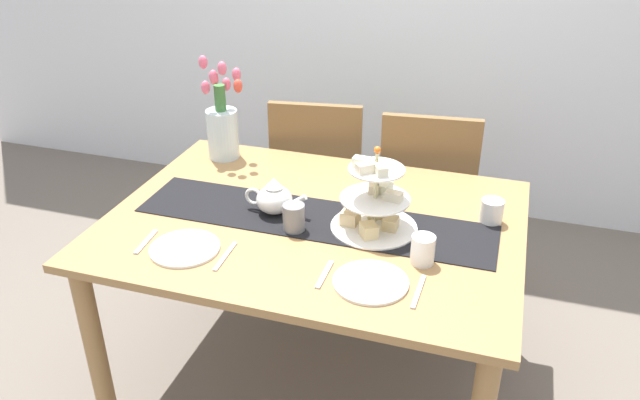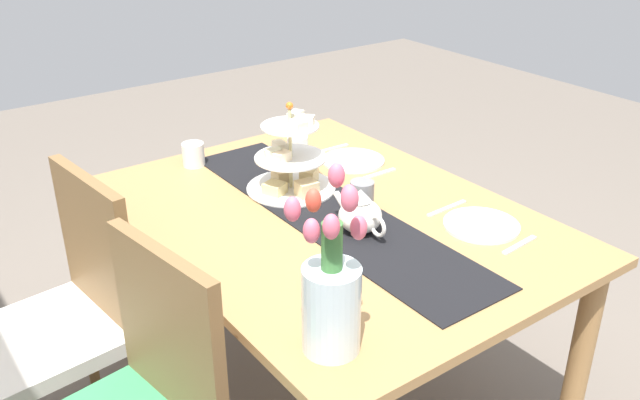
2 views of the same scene
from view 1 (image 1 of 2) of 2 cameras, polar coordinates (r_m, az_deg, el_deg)
name	(u,v)px [view 1 (image 1 of 2)]	position (r m, az deg, el deg)	size (l,w,h in m)	color
ground_plane	(315,372)	(2.67, -0.48, -15.28)	(8.00, 8.00, 0.00)	#6B6056
dining_table	(314,242)	(2.29, -0.54, -3.82)	(1.45, 1.07, 0.72)	#A37747
chair_left	(319,176)	(3.04, -0.07, 2.16)	(0.48, 0.48, 0.91)	brown
chair_right	(427,191)	(2.95, 9.65, 0.79)	(0.46, 0.46, 0.91)	brown
table_runner	(314,219)	(2.23, -0.57, -1.72)	(1.28, 0.29, 0.00)	black
tiered_cake_stand	(374,205)	(2.14, 4.87, -0.44)	(0.30, 0.30, 0.30)	beige
teapot	(274,198)	(2.26, -4.19, 0.16)	(0.24, 0.13, 0.14)	white
tulip_vase	(222,125)	(2.70, -8.84, 6.73)	(0.20, 0.15, 0.43)	silver
cream_jug	(492,211)	(2.28, 15.29, -0.98)	(0.08, 0.08, 0.09)	white
dinner_plate_left	(185,248)	(2.11, -12.14, -4.29)	(0.23, 0.23, 0.01)	white
fork_left	(146,242)	(2.18, -15.48, -3.66)	(0.02, 0.15, 0.01)	silver
knife_left	(225,256)	(2.05, -8.57, -5.05)	(0.01, 0.17, 0.01)	silver
dinner_plate_right	(371,282)	(1.91, 4.61, -7.42)	(0.23, 0.23, 0.01)	white
fork_right	(325,274)	(1.94, 0.42, -6.74)	(0.02, 0.15, 0.01)	silver
knife_right	(418,291)	(1.89, 8.91, -8.18)	(0.01, 0.17, 0.01)	silver
mug_grey	(294,217)	(2.15, -2.39, -1.57)	(0.08, 0.08, 0.10)	slate
mug_white_text	(423,250)	(2.00, 9.30, -4.46)	(0.08, 0.08, 0.10)	white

